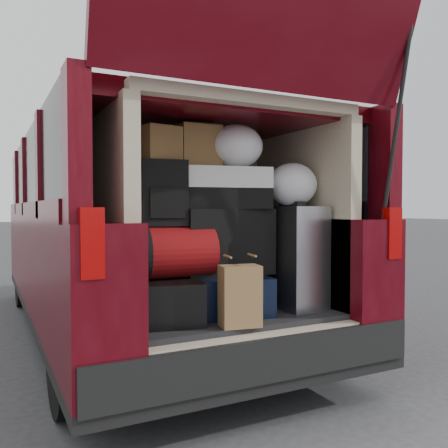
{
  "coord_description": "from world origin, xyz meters",
  "views": [
    {
      "loc": [
        -1.26,
        -2.35,
        1.17
      ],
      "look_at": [
        0.03,
        0.2,
        1.07
      ],
      "focal_mm": 38.0,
      "sensor_mm": 36.0,
      "label": 1
    }
  ],
  "objects": [
    {
      "name": "kraft_bag",
      "position": [
        -0.08,
        -0.2,
        0.71
      ],
      "size": [
        0.23,
        0.17,
        0.32
      ],
      "primitive_type": "cube",
      "rotation": [
        0.0,
        0.0,
        -0.18
      ],
      "color": "olive",
      "rests_on": "load_floor"
    },
    {
      "name": "minivan",
      "position": [
        0.0,
        1.86,
        0.91
      ],
      "size": [
        1.9,
        5.35,
        2.77
      ],
      "color": "black",
      "rests_on": "ground"
    },
    {
      "name": "silver_roller",
      "position": [
        0.44,
        0.08,
        0.86
      ],
      "size": [
        0.28,
        0.43,
        0.63
      ],
      "primitive_type": "cube",
      "rotation": [
        0.0,
        0.0,
        0.05
      ],
      "color": "silver",
      "rests_on": "load_floor"
    },
    {
      "name": "grocery_sack_lower",
      "position": [
        -0.38,
        0.2,
        1.53
      ],
      "size": [
        0.24,
        0.21,
        0.19
      ],
      "primitive_type": "cube",
      "rotation": [
        0.0,
        0.0,
        0.2
      ],
      "color": "brown",
      "rests_on": "backpack"
    },
    {
      "name": "black_hardshell",
      "position": [
        -0.4,
        0.15,
        0.66
      ],
      "size": [
        0.52,
        0.64,
        0.23
      ],
      "primitive_type": "cube",
      "rotation": [
        0.0,
        0.0,
        -0.2
      ],
      "color": "black",
      "rests_on": "load_floor"
    },
    {
      "name": "plastic_bag_right",
      "position": [
        0.45,
        0.09,
        1.31
      ],
      "size": [
        0.36,
        0.35,
        0.27
      ],
      "primitive_type": "ellipsoid",
      "rotation": [
        0.0,
        0.0,
        0.19
      ],
      "color": "silver",
      "rests_on": "silver_roller"
    },
    {
      "name": "ground",
      "position": [
        0.0,
        0.0,
        0.0
      ],
      "size": [
        80.0,
        80.0,
        0.0
      ],
      "primitive_type": "plane",
      "color": "#323134",
      "rests_on": "ground"
    },
    {
      "name": "black_soft_case",
      "position": [
        0.02,
        0.2,
        0.97
      ],
      "size": [
        0.55,
        0.34,
        0.39
      ],
      "primitive_type": "cube",
      "rotation": [
        0.0,
        0.0,
        -0.04
      ],
      "color": "black",
      "rests_on": "navy_hardshell"
    },
    {
      "name": "backpack",
      "position": [
        -0.37,
        0.15,
        1.25
      ],
      "size": [
        0.27,
        0.18,
        0.36
      ],
      "primitive_type": "cube",
      "rotation": [
        0.0,
        0.0,
        -0.12
      ],
      "color": "black",
      "rests_on": "red_duffel"
    },
    {
      "name": "navy_hardshell",
      "position": [
        0.03,
        0.15,
        0.66
      ],
      "size": [
        0.5,
        0.57,
        0.22
      ],
      "primitive_type": "cube",
      "rotation": [
        0.0,
        0.0,
        -0.19
      ],
      "color": "black",
      "rests_on": "load_floor"
    },
    {
      "name": "load_floor",
      "position": [
        0.0,
        0.28,
        0.28
      ],
      "size": [
        1.24,
        1.05,
        0.55
      ],
      "primitive_type": "cube",
      "color": "black",
      "rests_on": "ground"
    },
    {
      "name": "plastic_bag_center",
      "position": [
        0.1,
        0.18,
        1.54
      ],
      "size": [
        0.35,
        0.33,
        0.26
      ],
      "primitive_type": "ellipsoid",
      "rotation": [
        0.0,
        0.0,
        0.08
      ],
      "color": "silver",
      "rests_on": "twotone_duffel"
    },
    {
      "name": "grocery_sack_upper",
      "position": [
        -0.13,
        0.24,
        1.53
      ],
      "size": [
        0.25,
        0.2,
        0.25
      ],
      "primitive_type": "cube",
      "rotation": [
        0.0,
        0.0,
        -0.01
      ],
      "color": "brown",
      "rests_on": "twotone_duffel"
    },
    {
      "name": "red_duffel",
      "position": [
        -0.33,
        0.12,
        0.92
      ],
      "size": [
        0.46,
        0.32,
        0.29
      ],
      "primitive_type": "cube",
      "rotation": [
        0.0,
        0.0,
        -0.06
      ],
      "color": "maroon",
      "rests_on": "black_hardshell"
    },
    {
      "name": "twotone_duffel",
      "position": [
        0.01,
        0.18,
        1.28
      ],
      "size": [
        0.59,
        0.38,
        0.24
      ],
      "primitive_type": "cube",
      "rotation": [
        0.0,
        0.0,
        -0.19
      ],
      "color": "silver",
      "rests_on": "black_soft_case"
    }
  ]
}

